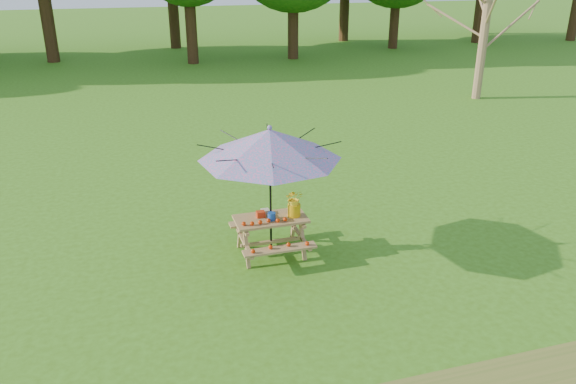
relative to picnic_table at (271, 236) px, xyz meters
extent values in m
plane|color=#3D6B14|center=(1.15, -1.27, -0.33)|extent=(120.00, 120.00, 0.00)
cylinder|color=#8C674C|center=(10.25, 9.27, 1.85)|extent=(0.34, 0.34, 4.35)
cube|color=olive|center=(0.00, 0.00, 0.32)|extent=(1.20, 0.62, 0.04)
cube|color=olive|center=(0.00, -0.55, 0.03)|extent=(1.20, 0.22, 0.04)
cube|color=olive|center=(0.00, 0.55, 0.03)|extent=(1.20, 0.22, 0.04)
cylinder|color=black|center=(0.00, 0.00, 0.80)|extent=(0.04, 0.04, 2.25)
cone|color=teal|center=(0.00, 0.00, 1.62)|extent=(2.75, 2.75, 0.50)
sphere|color=teal|center=(0.00, 0.00, 1.90)|extent=(0.08, 0.08, 0.08)
cube|color=red|center=(-0.15, 0.09, 0.39)|extent=(0.14, 0.12, 0.10)
cylinder|color=#1542AB|center=(-0.01, -0.08, 0.41)|extent=(0.13, 0.13, 0.13)
cube|color=beige|center=(-0.04, 0.21, 0.38)|extent=(0.13, 0.13, 0.07)
cylinder|color=#DB9D0B|center=(0.40, -0.04, 0.45)|extent=(0.22, 0.22, 0.22)
imported|color=yellow|center=(0.40, -0.04, 0.66)|extent=(0.33, 0.30, 0.32)
camera|label=1|loc=(-2.15, -8.21, 4.29)|focal=35.00mm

